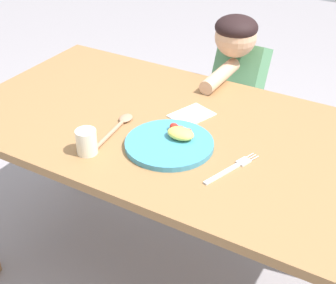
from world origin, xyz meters
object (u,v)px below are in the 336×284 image
object	(u,v)px
fork	(232,168)
drinking_cup	(87,142)
spoon	(118,125)
plate	(171,142)
person	(237,107)

from	to	relation	value
fork	drinking_cup	world-z (taller)	drinking_cup
fork	spoon	distance (m)	0.41
plate	drinking_cup	xyz separation A→B (m)	(-0.19, -0.16, 0.03)
spoon	drinking_cup	distance (m)	0.17
plate	fork	world-z (taller)	plate
drinking_cup	person	size ratio (longest dim) A/B	0.08
spoon	person	world-z (taller)	person
spoon	person	size ratio (longest dim) A/B	0.24
person	spoon	bearing A→B (deg)	77.95
plate	fork	bearing A→B (deg)	-5.13
drinking_cup	person	world-z (taller)	person
plate	fork	size ratio (longest dim) A/B	1.31
person	plate	bearing A→B (deg)	95.10
spoon	drinking_cup	xyz separation A→B (m)	(0.00, -0.17, 0.03)
spoon	drinking_cup	bearing A→B (deg)	174.83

